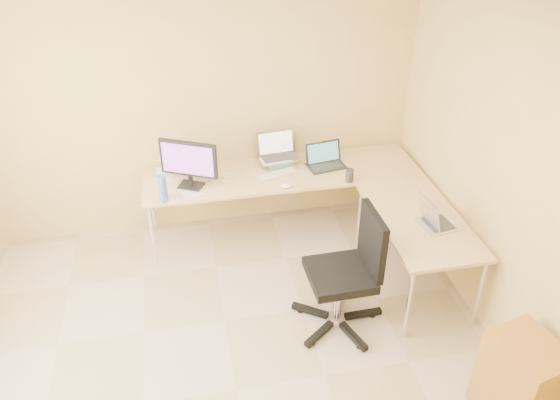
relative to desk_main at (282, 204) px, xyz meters
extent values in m
plane|color=tan|center=(-0.72, -1.85, -0.36)|extent=(4.50, 4.50, 0.00)
plane|color=white|center=(-0.72, -1.85, 2.24)|extent=(4.50, 4.50, 0.00)
plane|color=tan|center=(-0.72, 0.40, 0.93)|extent=(4.50, 0.00, 4.50)
plane|color=tan|center=(1.38, -1.85, 0.93)|extent=(0.00, 4.50, 4.50)
cube|color=tan|center=(0.00, 0.00, 0.00)|extent=(2.65, 0.70, 0.73)
cube|color=tan|center=(0.98, -1.00, 0.00)|extent=(0.70, 1.30, 0.73)
cube|color=black|center=(-0.88, -0.10, 0.60)|extent=(0.56, 0.40, 0.46)
cube|color=teal|center=(-0.02, 0.20, 0.39)|extent=(0.29, 0.35, 0.05)
cube|color=#A7A7A7|center=(0.00, 0.18, 0.54)|extent=(0.42, 0.34, 0.25)
cube|color=black|center=(0.44, 0.01, 0.48)|extent=(0.40, 0.32, 0.23)
cube|color=silver|center=(-0.06, -0.05, 0.37)|extent=(0.38, 0.21, 0.02)
ellipsoid|color=silver|center=(-0.02, -0.30, 0.39)|extent=(0.13, 0.11, 0.04)
imported|color=silver|center=(-0.66, -0.06, 0.41)|extent=(0.10, 0.10, 0.09)
cylinder|color=silver|center=(-0.53, -0.01, 0.38)|extent=(0.12, 0.12, 0.03)
cylinder|color=#366CB6|center=(-1.13, -0.30, 0.49)|extent=(0.08, 0.08, 0.26)
cube|color=beige|center=(-0.90, -0.16, 0.37)|extent=(0.26, 0.30, 0.01)
cube|color=white|center=(-1.04, 0.12, 0.41)|extent=(0.28, 0.24, 0.09)
cylinder|color=white|center=(-1.05, 0.20, 0.48)|extent=(0.25, 0.25, 0.24)
cylinder|color=#2A2728|center=(0.58, -0.30, 0.43)|extent=(0.10, 0.10, 0.12)
cube|color=silver|center=(1.08, -1.13, 0.48)|extent=(0.37, 0.31, 0.23)
cube|color=black|center=(0.19, -1.33, 0.14)|extent=(0.66, 0.66, 1.07)
cube|color=brown|center=(1.13, -2.43, -0.01)|extent=(0.48, 0.55, 0.65)
camera|label=1|loc=(-0.93, -4.48, 2.97)|focal=35.06mm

